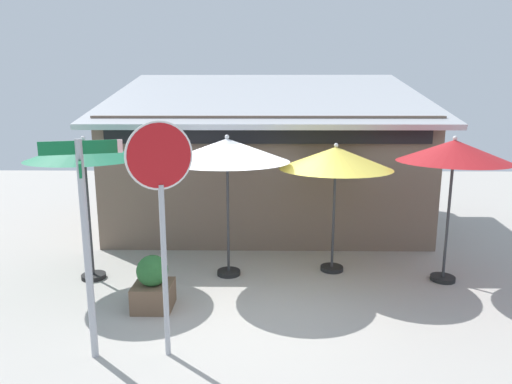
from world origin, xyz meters
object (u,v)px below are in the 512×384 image
(stop_sign, at_px, (161,194))
(patio_umbrella_ivory_center, at_px, (227,151))
(patio_umbrella_mustard_right, at_px, (336,159))
(patio_umbrella_crimson_far_right, at_px, (454,153))
(street_sign_post, at_px, (86,227))
(sidewalk_planter, at_px, (153,285))
(patio_umbrella_forest_green_left, at_px, (84,152))

(stop_sign, distance_m, patio_umbrella_ivory_center, 2.79)
(patio_umbrella_mustard_right, xyz_separation_m, patio_umbrella_crimson_far_right, (1.97, -0.47, 0.18))
(patio_umbrella_ivory_center, height_order, patio_umbrella_mustard_right, patio_umbrella_ivory_center)
(patio_umbrella_crimson_far_right, bearing_deg, street_sign_post, -155.07)
(patio_umbrella_ivory_center, relative_size, sidewalk_planter, 3.03)
(patio_umbrella_mustard_right, bearing_deg, patio_umbrella_ivory_center, -172.95)
(stop_sign, height_order, patio_umbrella_forest_green_left, stop_sign)
(stop_sign, distance_m, patio_umbrella_mustard_right, 3.94)
(sidewalk_planter, bearing_deg, street_sign_post, -107.46)
(patio_umbrella_mustard_right, relative_size, patio_umbrella_crimson_far_right, 0.94)
(patio_umbrella_forest_green_left, height_order, sidewalk_planter, patio_umbrella_forest_green_left)
(patio_umbrella_forest_green_left, relative_size, patio_umbrella_crimson_far_right, 0.99)
(street_sign_post, relative_size, sidewalk_planter, 3.20)
(street_sign_post, height_order, patio_umbrella_ivory_center, street_sign_post)
(street_sign_post, distance_m, patio_umbrella_mustard_right, 4.67)
(stop_sign, bearing_deg, patio_umbrella_mustard_right, 48.91)
(street_sign_post, bearing_deg, patio_umbrella_mustard_right, 40.67)
(patio_umbrella_forest_green_left, xyz_separation_m, patio_umbrella_mustard_right, (4.51, 0.46, -0.18))
(sidewalk_planter, bearing_deg, patio_umbrella_ivory_center, 52.28)
(stop_sign, xyz_separation_m, sidewalk_planter, (-0.50, 1.31, -1.74))
(patio_umbrella_forest_green_left, relative_size, sidewalk_planter, 3.01)
(street_sign_post, relative_size, patio_umbrella_crimson_far_right, 1.06)
(patio_umbrella_mustard_right, bearing_deg, patio_umbrella_forest_green_left, -174.18)
(street_sign_post, relative_size, patio_umbrella_forest_green_left, 1.06)
(street_sign_post, height_order, patio_umbrella_mustard_right, street_sign_post)
(street_sign_post, distance_m, patio_umbrella_crimson_far_right, 6.09)
(street_sign_post, bearing_deg, sidewalk_planter, 72.54)
(street_sign_post, distance_m, patio_umbrella_ivory_center, 3.23)
(patio_umbrella_forest_green_left, distance_m, patio_umbrella_ivory_center, 2.52)
(patio_umbrella_forest_green_left, bearing_deg, patio_umbrella_crimson_far_right, -0.12)
(street_sign_post, xyz_separation_m, patio_umbrella_forest_green_left, (-0.99, 2.57, 0.64))
(patio_umbrella_ivory_center, height_order, sidewalk_planter, patio_umbrella_ivory_center)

